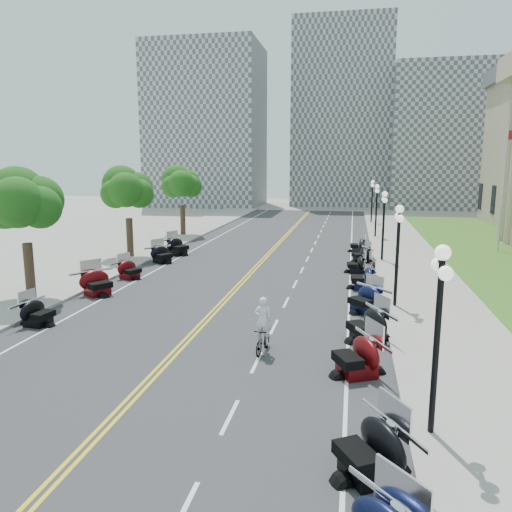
# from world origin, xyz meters

# --- Properties ---
(ground) EXTENTS (160.00, 160.00, 0.00)m
(ground) POSITION_xyz_m (0.00, 0.00, 0.00)
(ground) COLOR gray
(road) EXTENTS (16.00, 90.00, 0.01)m
(road) POSITION_xyz_m (0.00, 10.00, 0.00)
(road) COLOR #333335
(road) RESTS_ON ground
(centerline_yellow_a) EXTENTS (0.12, 90.00, 0.00)m
(centerline_yellow_a) POSITION_xyz_m (-0.12, 10.00, 0.01)
(centerline_yellow_a) COLOR yellow
(centerline_yellow_a) RESTS_ON road
(centerline_yellow_b) EXTENTS (0.12, 90.00, 0.00)m
(centerline_yellow_b) POSITION_xyz_m (0.12, 10.00, 0.01)
(centerline_yellow_b) COLOR yellow
(centerline_yellow_b) RESTS_ON road
(edge_line_north) EXTENTS (0.12, 90.00, 0.00)m
(edge_line_north) POSITION_xyz_m (6.40, 10.00, 0.01)
(edge_line_north) COLOR white
(edge_line_north) RESTS_ON road
(edge_line_south) EXTENTS (0.12, 90.00, 0.00)m
(edge_line_south) POSITION_xyz_m (-6.40, 10.00, 0.01)
(edge_line_south) COLOR white
(edge_line_south) RESTS_ON road
(lane_dash_3) EXTENTS (0.12, 2.00, 0.00)m
(lane_dash_3) POSITION_xyz_m (3.20, -12.00, 0.01)
(lane_dash_3) COLOR white
(lane_dash_3) RESTS_ON road
(lane_dash_4) EXTENTS (0.12, 2.00, 0.00)m
(lane_dash_4) POSITION_xyz_m (3.20, -8.00, 0.01)
(lane_dash_4) COLOR white
(lane_dash_4) RESTS_ON road
(lane_dash_5) EXTENTS (0.12, 2.00, 0.00)m
(lane_dash_5) POSITION_xyz_m (3.20, -4.00, 0.01)
(lane_dash_5) COLOR white
(lane_dash_5) RESTS_ON road
(lane_dash_6) EXTENTS (0.12, 2.00, 0.00)m
(lane_dash_6) POSITION_xyz_m (3.20, 0.00, 0.01)
(lane_dash_6) COLOR white
(lane_dash_6) RESTS_ON road
(lane_dash_7) EXTENTS (0.12, 2.00, 0.00)m
(lane_dash_7) POSITION_xyz_m (3.20, 4.00, 0.01)
(lane_dash_7) COLOR white
(lane_dash_7) RESTS_ON road
(lane_dash_8) EXTENTS (0.12, 2.00, 0.00)m
(lane_dash_8) POSITION_xyz_m (3.20, 8.00, 0.01)
(lane_dash_8) COLOR white
(lane_dash_8) RESTS_ON road
(lane_dash_9) EXTENTS (0.12, 2.00, 0.00)m
(lane_dash_9) POSITION_xyz_m (3.20, 12.00, 0.01)
(lane_dash_9) COLOR white
(lane_dash_9) RESTS_ON road
(lane_dash_10) EXTENTS (0.12, 2.00, 0.00)m
(lane_dash_10) POSITION_xyz_m (3.20, 16.00, 0.01)
(lane_dash_10) COLOR white
(lane_dash_10) RESTS_ON road
(lane_dash_11) EXTENTS (0.12, 2.00, 0.00)m
(lane_dash_11) POSITION_xyz_m (3.20, 20.00, 0.01)
(lane_dash_11) COLOR white
(lane_dash_11) RESTS_ON road
(lane_dash_12) EXTENTS (0.12, 2.00, 0.00)m
(lane_dash_12) POSITION_xyz_m (3.20, 24.00, 0.01)
(lane_dash_12) COLOR white
(lane_dash_12) RESTS_ON road
(lane_dash_13) EXTENTS (0.12, 2.00, 0.00)m
(lane_dash_13) POSITION_xyz_m (3.20, 28.00, 0.01)
(lane_dash_13) COLOR white
(lane_dash_13) RESTS_ON road
(lane_dash_14) EXTENTS (0.12, 2.00, 0.00)m
(lane_dash_14) POSITION_xyz_m (3.20, 32.00, 0.01)
(lane_dash_14) COLOR white
(lane_dash_14) RESTS_ON road
(lane_dash_15) EXTENTS (0.12, 2.00, 0.00)m
(lane_dash_15) POSITION_xyz_m (3.20, 36.00, 0.01)
(lane_dash_15) COLOR white
(lane_dash_15) RESTS_ON road
(lane_dash_16) EXTENTS (0.12, 2.00, 0.00)m
(lane_dash_16) POSITION_xyz_m (3.20, 40.00, 0.01)
(lane_dash_16) COLOR white
(lane_dash_16) RESTS_ON road
(lane_dash_17) EXTENTS (0.12, 2.00, 0.00)m
(lane_dash_17) POSITION_xyz_m (3.20, 44.00, 0.01)
(lane_dash_17) COLOR white
(lane_dash_17) RESTS_ON road
(lane_dash_18) EXTENTS (0.12, 2.00, 0.00)m
(lane_dash_18) POSITION_xyz_m (3.20, 48.00, 0.01)
(lane_dash_18) COLOR white
(lane_dash_18) RESTS_ON road
(lane_dash_19) EXTENTS (0.12, 2.00, 0.00)m
(lane_dash_19) POSITION_xyz_m (3.20, 52.00, 0.01)
(lane_dash_19) COLOR white
(lane_dash_19) RESTS_ON road
(sidewalk_north) EXTENTS (5.00, 90.00, 0.15)m
(sidewalk_north) POSITION_xyz_m (10.50, 10.00, 0.07)
(sidewalk_north) COLOR #9E9991
(sidewalk_north) RESTS_ON ground
(sidewalk_south) EXTENTS (5.00, 90.00, 0.15)m
(sidewalk_south) POSITION_xyz_m (-10.50, 10.00, 0.07)
(sidewalk_south) COLOR #9E9991
(sidewalk_south) RESTS_ON ground
(lawn) EXTENTS (9.00, 60.00, 0.10)m
(lawn) POSITION_xyz_m (17.50, 18.00, 0.05)
(lawn) COLOR #356023
(lawn) RESTS_ON ground
(distant_block_a) EXTENTS (18.00, 14.00, 26.00)m
(distant_block_a) POSITION_xyz_m (-18.00, 62.00, 13.00)
(distant_block_a) COLOR gray
(distant_block_a) RESTS_ON ground
(distant_block_b) EXTENTS (16.00, 12.00, 30.00)m
(distant_block_b) POSITION_xyz_m (4.00, 68.00, 15.00)
(distant_block_b) COLOR gray
(distant_block_b) RESTS_ON ground
(distant_block_c) EXTENTS (20.00, 14.00, 22.00)m
(distant_block_c) POSITION_xyz_m (22.00, 65.00, 11.00)
(distant_block_c) COLOR gray
(distant_block_c) RESTS_ON ground
(street_lamp_1) EXTENTS (0.50, 1.20, 4.90)m
(street_lamp_1) POSITION_xyz_m (8.60, -8.00, 2.60)
(street_lamp_1) COLOR black
(street_lamp_1) RESTS_ON sidewalk_north
(street_lamp_2) EXTENTS (0.50, 1.20, 4.90)m
(street_lamp_2) POSITION_xyz_m (8.60, 4.00, 2.60)
(street_lamp_2) COLOR black
(street_lamp_2) RESTS_ON sidewalk_north
(street_lamp_3) EXTENTS (0.50, 1.20, 4.90)m
(street_lamp_3) POSITION_xyz_m (8.60, 16.00, 2.60)
(street_lamp_3) COLOR black
(street_lamp_3) RESTS_ON sidewalk_north
(street_lamp_4) EXTENTS (0.50, 1.20, 4.90)m
(street_lamp_4) POSITION_xyz_m (8.60, 28.00, 2.60)
(street_lamp_4) COLOR black
(street_lamp_4) RESTS_ON sidewalk_north
(street_lamp_5) EXTENTS (0.50, 1.20, 4.90)m
(street_lamp_5) POSITION_xyz_m (8.60, 40.00, 2.60)
(street_lamp_5) COLOR black
(street_lamp_5) RESTS_ON sidewalk_north
(flagpole) EXTENTS (1.10, 0.20, 10.00)m
(flagpole) POSITION_xyz_m (18.00, 22.00, 5.00)
(flagpole) COLOR silver
(flagpole) RESTS_ON ground
(tree_2) EXTENTS (4.80, 4.80, 9.20)m
(tree_2) POSITION_xyz_m (-10.00, 2.00, 4.75)
(tree_2) COLOR #235619
(tree_2) RESTS_ON sidewalk_south
(tree_3) EXTENTS (4.80, 4.80, 9.20)m
(tree_3) POSITION_xyz_m (-10.00, 14.00, 4.75)
(tree_3) COLOR #235619
(tree_3) RESTS_ON sidewalk_south
(tree_4) EXTENTS (4.80, 4.80, 9.20)m
(tree_4) POSITION_xyz_m (-10.00, 26.00, 4.75)
(tree_4) COLOR #235619
(tree_4) RESTS_ON sidewalk_south
(motorcycle_n_3) EXTENTS (2.92, 2.92, 1.49)m
(motorcycle_n_3) POSITION_xyz_m (6.98, -10.05, 0.74)
(motorcycle_n_3) COLOR black
(motorcycle_n_3) RESTS_ON road
(motorcycle_n_4) EXTENTS (2.88, 2.88, 1.50)m
(motorcycle_n_4) POSITION_xyz_m (6.71, -4.46, 0.75)
(motorcycle_n_4) COLOR #590A0C
(motorcycle_n_4) RESTS_ON road
(motorcycle_n_5) EXTENTS (2.89, 2.89, 1.50)m
(motorcycle_n_5) POSITION_xyz_m (7.15, -1.06, 0.75)
(motorcycle_n_5) COLOR black
(motorcycle_n_5) RESTS_ON road
(motorcycle_n_6) EXTENTS (2.88, 2.88, 1.43)m
(motorcycle_n_6) POSITION_xyz_m (7.14, 3.02, 0.71)
(motorcycle_n_6) COLOR black
(motorcycle_n_6) RESTS_ON road
(motorcycle_n_7) EXTENTS (2.24, 2.24, 1.45)m
(motorcycle_n_7) POSITION_xyz_m (7.11, 7.57, 0.73)
(motorcycle_n_7) COLOR black
(motorcycle_n_7) RESTS_ON road
(motorcycle_n_8) EXTENTS (1.97, 1.97, 1.26)m
(motorcycle_n_8) POSITION_xyz_m (6.76, 11.89, 0.63)
(motorcycle_n_8) COLOR black
(motorcycle_n_8) RESTS_ON road
(motorcycle_n_9) EXTENTS (2.35, 2.35, 1.26)m
(motorcycle_n_9) POSITION_xyz_m (7.12, 15.59, 0.63)
(motorcycle_n_9) COLOR black
(motorcycle_n_9) RESTS_ON road
(motorcycle_n_10) EXTENTS (1.97, 1.97, 1.29)m
(motorcycle_n_10) POSITION_xyz_m (6.92, 19.78, 0.65)
(motorcycle_n_10) COLOR black
(motorcycle_n_10) RESTS_ON road
(motorcycle_s_5) EXTENTS (2.04, 2.04, 1.27)m
(motorcycle_s_5) POSITION_xyz_m (-7.06, -1.75, 0.64)
(motorcycle_s_5) COLOR black
(motorcycle_s_5) RESTS_ON road
(motorcycle_s_6) EXTENTS (3.02, 3.02, 1.52)m
(motorcycle_s_6) POSITION_xyz_m (-7.04, 3.49, 0.76)
(motorcycle_s_6) COLOR #590A0C
(motorcycle_s_6) RESTS_ON road
(motorcycle_s_7) EXTENTS (2.38, 2.38, 1.26)m
(motorcycle_s_7) POSITION_xyz_m (-7.02, 7.49, 0.63)
(motorcycle_s_7) COLOR #590A0C
(motorcycle_s_7) RESTS_ON road
(motorcycle_s_8) EXTENTS (2.70, 2.70, 1.36)m
(motorcycle_s_8) POSITION_xyz_m (-6.92, 12.59, 0.68)
(motorcycle_s_8) COLOR black
(motorcycle_s_8) RESTS_ON road
(motorcycle_s_9) EXTENTS (2.85, 2.85, 1.49)m
(motorcycle_s_9) POSITION_xyz_m (-6.87, 15.78, 0.75)
(motorcycle_s_9) COLOR black
(motorcycle_s_9) RESTS_ON road
(bicycle) EXTENTS (0.67, 1.70, 1.00)m
(bicycle) POSITION_xyz_m (3.25, -3.03, 0.50)
(bicycle) COLOR #A51414
(bicycle) RESTS_ON road
(cyclist_rider) EXTENTS (0.67, 0.44, 1.83)m
(cyclist_rider) POSITION_xyz_m (3.25, -3.03, 1.91)
(cyclist_rider) COLOR white
(cyclist_rider) RESTS_ON bicycle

